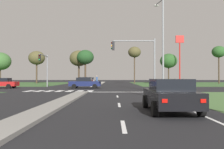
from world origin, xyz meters
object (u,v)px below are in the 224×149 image
(traffic_signal_near_right, at_px, (139,55))
(treeline_near, at_px, (0,61))
(car_black_second, at_px, (170,95))
(car_grey_fifth, at_px, (84,81))
(car_silver_sixth, at_px, (90,81))
(street_lamp_second, at_px, (162,40))
(car_red_near, at_px, (1,83))
(traffic_signal_far_left, at_px, (44,64))
(treeline_fourth, at_px, (85,57))
(pedestrian_at_median, at_px, (97,79))
(treeline_seventh, at_px, (219,52))
(treeline_third, at_px, (79,58))
(treeline_second, at_px, (37,58))
(car_navy_fourth, at_px, (85,83))
(fastfood_pole_sign, at_px, (180,48))
(treeline_sixth, at_px, (169,61))
(treeline_fifth, at_px, (134,52))
(car_maroon_third, at_px, (88,81))

(traffic_signal_near_right, bearing_deg, treeline_near, 132.45)
(car_black_second, distance_m, car_grey_fifth, 34.14)
(car_silver_sixth, xyz_separation_m, street_lamp_second, (10.55, -30.69, 4.68))
(car_red_near, xyz_separation_m, traffic_signal_far_left, (5.16, 3.32, 2.83))
(car_silver_sixth, bearing_deg, car_black_second, 100.01)
(car_silver_sixth, height_order, treeline_fourth, treeline_fourth)
(pedestrian_at_median, height_order, treeline_seventh, treeline_seventh)
(treeline_near, bearing_deg, car_black_second, -57.78)
(car_red_near, relative_size, pedestrian_at_median, 2.67)
(treeline_third, bearing_deg, pedestrian_at_median, -70.91)
(street_lamp_second, bearing_deg, treeline_second, 124.61)
(car_black_second, xyz_separation_m, car_grey_fifth, (-8.02, 33.19, 0.03))
(car_navy_fourth, distance_m, car_silver_sixth, 22.05)
(car_red_near, distance_m, street_lamp_second, 23.32)
(car_red_near, height_order, car_silver_sixth, car_silver_sixth)
(car_black_second, xyz_separation_m, treeline_second, (-22.11, 50.23, 5.64))
(fastfood_pole_sign, distance_m, treeline_sixth, 4.65)
(car_grey_fifth, height_order, treeline_sixth, treeline_sixth)
(street_lamp_second, bearing_deg, fastfood_pole_sign, 71.27)
(traffic_signal_far_left, bearing_deg, car_black_second, -63.28)
(street_lamp_second, xyz_separation_m, treeline_fifth, (0.10, 35.16, 2.32))
(street_lamp_second, bearing_deg, car_red_near, 157.45)
(treeline_near, relative_size, treeline_seventh, 0.85)
(car_silver_sixth, relative_size, treeline_fourth, 0.56)
(pedestrian_at_median, bearing_deg, treeline_seventh, 130.41)
(treeline_fourth, xyz_separation_m, treeline_sixth, (19.75, -1.51, -0.97))
(treeline_near, bearing_deg, street_lamp_second, -45.81)
(pedestrian_at_median, bearing_deg, treeline_near, -107.76)
(car_silver_sixth, bearing_deg, fastfood_pole_sign, 171.77)
(car_navy_fourth, bearing_deg, fastfood_pole_sign, 135.74)
(car_navy_fourth, bearing_deg, car_red_near, -90.39)
(car_silver_sixth, relative_size, fastfood_pole_sign, 0.43)
(car_grey_fifth, distance_m, traffic_signal_far_left, 8.98)
(treeline_sixth, bearing_deg, car_silver_sixth, -177.94)
(car_maroon_third, height_order, traffic_signal_far_left, traffic_signal_far_left)
(traffic_signal_far_left, xyz_separation_m, treeline_seventh, (36.16, 20.81, 4.02))
(car_maroon_third, bearing_deg, treeline_sixth, -160.00)
(car_black_second, relative_size, treeline_fourth, 0.55)
(fastfood_pole_sign, distance_m, treeline_near, 43.20)
(car_grey_fifth, height_order, car_silver_sixth, car_grey_fifth)
(car_black_second, distance_m, car_maroon_third, 39.93)
(car_black_second, bearing_deg, street_lamp_second, 79.84)
(car_navy_fourth, relative_size, treeline_sixth, 0.63)
(car_silver_sixth, height_order, treeline_near, treeline_near)
(treeline_second, bearing_deg, treeline_sixth, -7.78)
(treeline_fourth, xyz_separation_m, treeline_fifth, (12.07, 2.30, 1.43))
(car_red_near, bearing_deg, car_maroon_third, -33.61)
(treeline_sixth, bearing_deg, pedestrian_at_median, -141.71)
(pedestrian_at_median, distance_m, treeline_fourth, 15.51)
(treeline_third, bearing_deg, treeline_seventh, -3.52)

